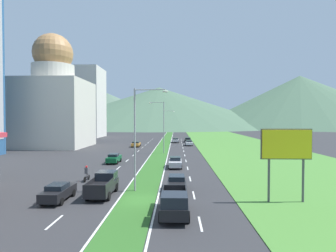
% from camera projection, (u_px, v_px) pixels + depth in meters
% --- Properties ---
extents(ground_plane, '(600.00, 600.00, 0.00)m').
position_uv_depth(ground_plane, '(138.00, 200.00, 25.01)').
color(ground_plane, '#2D2D30').
extents(grass_median, '(3.20, 240.00, 0.06)m').
position_uv_depth(grass_median, '(165.00, 143.00, 84.96)').
color(grass_median, '#2D6023').
rests_on(grass_median, ground_plane).
extents(grass_verge_right, '(24.00, 240.00, 0.06)m').
position_uv_depth(grass_verge_right, '(234.00, 143.00, 84.35)').
color(grass_verge_right, '#477F33').
rests_on(grass_verge_right, ground_plane).
extents(lane_dash_left_2, '(0.16, 2.80, 0.01)m').
position_uv_depth(lane_dash_left_2, '(55.00, 222.00, 19.72)').
color(lane_dash_left_2, silver).
rests_on(lane_dash_left_2, ground_plane).
extents(lane_dash_left_3, '(0.16, 2.80, 0.01)m').
position_uv_depth(lane_dash_left_3, '(87.00, 194.00, 27.00)').
color(lane_dash_left_3, silver).
rests_on(lane_dash_left_3, ground_plane).
extents(lane_dash_left_4, '(0.16, 2.80, 0.01)m').
position_uv_depth(lane_dash_left_4, '(106.00, 178.00, 34.27)').
color(lane_dash_left_4, silver).
rests_on(lane_dash_left_4, ground_plane).
extents(lane_dash_left_5, '(0.16, 2.80, 0.01)m').
position_uv_depth(lane_dash_left_5, '(119.00, 168.00, 41.54)').
color(lane_dash_left_5, silver).
rests_on(lane_dash_left_5, ground_plane).
extents(lane_dash_left_6, '(0.16, 2.80, 0.01)m').
position_uv_depth(lane_dash_left_6, '(127.00, 161.00, 48.82)').
color(lane_dash_left_6, silver).
rests_on(lane_dash_left_6, ground_plane).
extents(lane_dash_left_7, '(0.16, 2.80, 0.01)m').
position_uv_depth(lane_dash_left_7, '(134.00, 155.00, 56.09)').
color(lane_dash_left_7, silver).
rests_on(lane_dash_left_7, ground_plane).
extents(lane_dash_left_8, '(0.16, 2.80, 0.01)m').
position_uv_depth(lane_dash_left_8, '(138.00, 151.00, 63.37)').
color(lane_dash_left_8, silver).
rests_on(lane_dash_left_8, ground_plane).
extents(lane_dash_left_9, '(0.16, 2.80, 0.01)m').
position_uv_depth(lane_dash_left_9, '(142.00, 148.00, 70.64)').
color(lane_dash_left_9, silver).
rests_on(lane_dash_left_9, ground_plane).
extents(lane_dash_left_10, '(0.16, 2.80, 0.01)m').
position_uv_depth(lane_dash_left_10, '(146.00, 145.00, 77.91)').
color(lane_dash_left_10, silver).
rests_on(lane_dash_left_10, ground_plane).
extents(lane_dash_left_11, '(0.16, 2.80, 0.01)m').
position_uv_depth(lane_dash_left_11, '(148.00, 143.00, 85.19)').
color(lane_dash_left_11, silver).
rests_on(lane_dash_left_11, ground_plane).
extents(lane_dash_left_12, '(0.16, 2.80, 0.01)m').
position_uv_depth(lane_dash_left_12, '(150.00, 141.00, 92.46)').
color(lane_dash_left_12, silver).
rests_on(lane_dash_left_12, ground_plane).
extents(lane_dash_left_13, '(0.16, 2.80, 0.01)m').
position_uv_depth(lane_dash_left_13, '(152.00, 139.00, 99.74)').
color(lane_dash_left_13, silver).
rests_on(lane_dash_left_13, ground_plane).
extents(lane_dash_right_2, '(0.16, 2.80, 0.01)m').
position_uv_depth(lane_dash_right_2, '(200.00, 224.00, 19.42)').
color(lane_dash_right_2, silver).
rests_on(lane_dash_right_2, ground_plane).
extents(lane_dash_right_3, '(0.16, 2.80, 0.01)m').
position_uv_depth(lane_dash_right_3, '(194.00, 195.00, 26.69)').
color(lane_dash_right_3, silver).
rests_on(lane_dash_right_3, ground_plane).
extents(lane_dash_right_4, '(0.16, 2.80, 0.01)m').
position_uv_depth(lane_dash_right_4, '(190.00, 179.00, 33.97)').
color(lane_dash_right_4, silver).
rests_on(lane_dash_right_4, ground_plane).
extents(lane_dash_right_5, '(0.16, 2.80, 0.01)m').
position_uv_depth(lane_dash_right_5, '(188.00, 168.00, 41.24)').
color(lane_dash_right_5, silver).
rests_on(lane_dash_right_5, ground_plane).
extents(lane_dash_right_6, '(0.16, 2.80, 0.01)m').
position_uv_depth(lane_dash_right_6, '(186.00, 161.00, 48.51)').
color(lane_dash_right_6, silver).
rests_on(lane_dash_right_6, ground_plane).
extents(lane_dash_right_7, '(0.16, 2.80, 0.01)m').
position_uv_depth(lane_dash_right_7, '(185.00, 155.00, 55.79)').
color(lane_dash_right_7, silver).
rests_on(lane_dash_right_7, ground_plane).
extents(lane_dash_right_8, '(0.16, 2.80, 0.01)m').
position_uv_depth(lane_dash_right_8, '(184.00, 151.00, 63.06)').
color(lane_dash_right_8, silver).
rests_on(lane_dash_right_8, ground_plane).
extents(lane_dash_right_9, '(0.16, 2.80, 0.01)m').
position_uv_depth(lane_dash_right_9, '(183.00, 148.00, 70.34)').
color(lane_dash_right_9, silver).
rests_on(lane_dash_right_9, ground_plane).
extents(lane_dash_right_10, '(0.16, 2.80, 0.01)m').
position_uv_depth(lane_dash_right_10, '(182.00, 145.00, 77.61)').
color(lane_dash_right_10, silver).
rests_on(lane_dash_right_10, ground_plane).
extents(lane_dash_right_11, '(0.16, 2.80, 0.01)m').
position_uv_depth(lane_dash_right_11, '(182.00, 143.00, 84.89)').
color(lane_dash_right_11, silver).
rests_on(lane_dash_right_11, ground_plane).
extents(lane_dash_right_12, '(0.16, 2.80, 0.01)m').
position_uv_depth(lane_dash_right_12, '(181.00, 141.00, 92.16)').
color(lane_dash_right_12, silver).
rests_on(lane_dash_right_12, ground_plane).
extents(lane_dash_right_13, '(0.16, 2.80, 0.01)m').
position_uv_depth(lane_dash_right_13, '(181.00, 139.00, 99.43)').
color(lane_dash_right_13, silver).
rests_on(lane_dash_right_13, ground_plane).
extents(edge_line_median_left, '(0.16, 240.00, 0.01)m').
position_uv_depth(edge_line_median_left, '(159.00, 143.00, 85.01)').
color(edge_line_median_left, silver).
rests_on(edge_line_median_left, ground_plane).
extents(edge_line_median_right, '(0.16, 240.00, 0.01)m').
position_uv_depth(edge_line_median_right, '(171.00, 143.00, 84.91)').
color(edge_line_median_right, silver).
rests_on(edge_line_median_right, ground_plane).
extents(domed_building, '(17.04, 17.04, 29.02)m').
position_uv_depth(domed_building, '(54.00, 102.00, 72.42)').
color(domed_building, beige).
rests_on(domed_building, ground_plane).
extents(midrise_colored, '(14.91, 14.91, 27.45)m').
position_uv_depth(midrise_colored, '(83.00, 103.00, 112.24)').
color(midrise_colored, silver).
rests_on(midrise_colored, ground_plane).
extents(hill_far_left, '(165.59, 165.59, 35.36)m').
position_uv_depth(hill_far_left, '(107.00, 109.00, 307.19)').
color(hill_far_left, '#516B56').
rests_on(hill_far_left, ground_plane).
extents(hill_far_center, '(216.41, 216.41, 36.08)m').
position_uv_depth(hill_far_center, '(159.00, 107.00, 258.30)').
color(hill_far_center, '#47664C').
rests_on(hill_far_center, ground_plane).
extents(hill_far_right, '(181.84, 181.84, 44.23)m').
position_uv_depth(hill_far_right, '(300.00, 102.00, 241.53)').
color(hill_far_right, '#47664C').
rests_on(hill_far_right, ground_plane).
extents(street_lamp_near, '(3.42, 0.48, 10.28)m').
position_uv_depth(street_lamp_near, '(138.00, 132.00, 27.95)').
color(street_lamp_near, '#99999E').
rests_on(street_lamp_near, ground_plane).
extents(street_lamp_mid, '(3.25, 0.35, 10.85)m').
position_uv_depth(street_lamp_mid, '(162.00, 124.00, 58.79)').
color(street_lamp_mid, '#99999E').
rests_on(street_lamp_mid, ground_plane).
extents(street_lamp_far, '(3.54, 0.39, 9.95)m').
position_uv_depth(street_lamp_far, '(165.00, 124.00, 89.62)').
color(street_lamp_far, '#99999E').
rests_on(street_lamp_far, ground_plane).
extents(billboard_roadside, '(4.39, 0.28, 6.40)m').
position_uv_depth(billboard_roadside, '(286.00, 148.00, 24.21)').
color(billboard_roadside, '#4C4C51').
rests_on(billboard_roadside, ground_plane).
extents(car_0, '(2.01, 4.78, 1.44)m').
position_uv_depth(car_0, '(188.00, 140.00, 87.76)').
color(car_0, black).
rests_on(car_0, ground_plane).
extents(car_1, '(1.94, 4.09, 1.44)m').
position_uv_depth(car_1, '(189.00, 143.00, 76.25)').
color(car_1, silver).
rests_on(car_1, ground_plane).
extents(car_2, '(2.02, 4.71, 1.36)m').
position_uv_depth(car_2, '(176.00, 140.00, 86.03)').
color(car_2, '#B2B2B7').
rests_on(car_2, ground_plane).
extents(car_3, '(1.86, 4.53, 1.54)m').
position_uv_depth(car_3, '(114.00, 158.00, 46.11)').
color(car_3, '#0C5128').
rests_on(car_3, ground_plane).
extents(car_4, '(1.95, 4.68, 1.52)m').
position_uv_depth(car_4, '(177.00, 183.00, 28.36)').
color(car_4, black).
rests_on(car_4, ground_plane).
extents(car_5, '(1.87, 4.49, 1.51)m').
position_uv_depth(car_5, '(58.00, 192.00, 24.89)').
color(car_5, black).
rests_on(car_5, ground_plane).
extents(car_6, '(2.01, 4.71, 1.39)m').
position_uv_depth(car_6, '(136.00, 144.00, 72.84)').
color(car_6, '#C6842D').
rests_on(car_6, ground_plane).
extents(car_7, '(1.98, 4.74, 1.58)m').
position_uv_depth(car_7, '(175.00, 162.00, 41.90)').
color(car_7, '#B2B2B7').
rests_on(car_7, ground_plane).
extents(pickup_truck_0, '(2.18, 5.40, 2.00)m').
position_uv_depth(pickup_truck_0, '(103.00, 184.00, 26.83)').
color(pickup_truck_0, black).
rests_on(pickup_truck_0, ground_plane).
extents(pickup_truck_1, '(2.18, 5.40, 2.00)m').
position_uv_depth(pickup_truck_1, '(174.00, 203.00, 20.88)').
color(pickup_truck_1, black).
rests_on(pickup_truck_1, ground_plane).
extents(motorcycle_rider, '(0.36, 2.00, 1.80)m').
position_uv_depth(motorcycle_rider, '(87.00, 175.00, 32.77)').
color(motorcycle_rider, black).
rests_on(motorcycle_rider, ground_plane).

